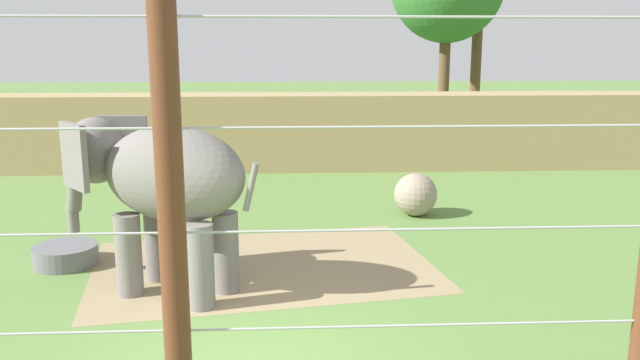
# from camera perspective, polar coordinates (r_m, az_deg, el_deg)

# --- Properties ---
(dirt_patch) EXTENTS (6.34, 4.79, 0.01)m
(dirt_patch) POSITION_cam_1_polar(r_m,az_deg,el_deg) (11.38, -5.01, -7.52)
(dirt_patch) COLOR #937F5B
(dirt_patch) RESTS_ON ground
(embankment_wall) EXTENTS (36.00, 1.80, 2.29)m
(embankment_wall) POSITION_cam_1_polar(r_m,az_deg,el_deg) (20.00, -4.73, 4.29)
(embankment_wall) COLOR tan
(embankment_wall) RESTS_ON ground
(elephant) EXTENTS (3.31, 2.39, 2.66)m
(elephant) POSITION_cam_1_polar(r_m,az_deg,el_deg) (10.07, -14.03, -0.00)
(elephant) COLOR slate
(elephant) RESTS_ON ground
(enrichment_ball) EXTENTS (0.96, 0.96, 0.96)m
(enrichment_ball) POSITION_cam_1_polar(r_m,az_deg,el_deg) (14.60, 8.43, -1.28)
(enrichment_ball) COLOR gray
(enrichment_ball) RESTS_ON ground
(cable_fence) EXTENTS (8.18, 0.22, 4.14)m
(cable_fence) POSITION_cam_1_polar(r_m,az_deg,el_deg) (5.16, -10.98, -7.57)
(cable_fence) COLOR brown
(cable_fence) RESTS_ON ground
(water_tub) EXTENTS (1.10, 1.10, 0.35)m
(water_tub) POSITION_cam_1_polar(r_m,az_deg,el_deg) (12.17, -21.53, -6.15)
(water_tub) COLOR slate
(water_tub) RESTS_ON ground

